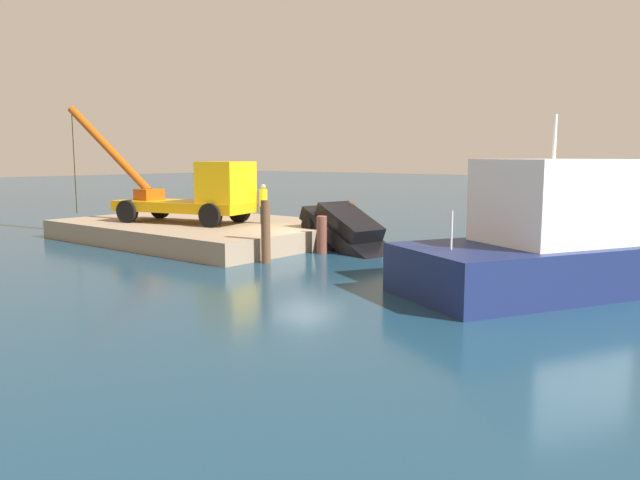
# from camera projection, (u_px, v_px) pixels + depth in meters

# --- Properties ---
(ground) EXTENTS (200.00, 200.00, 0.00)m
(ground) POSITION_uv_depth(u_px,v_px,m) (305.00, 252.00, 24.37)
(ground) COLOR navy
(dock) EXTENTS (12.38, 8.53, 0.82)m
(dock) POSITION_uv_depth(u_px,v_px,m) (203.00, 230.00, 28.12)
(dock) COLOR gray
(dock) RESTS_ON ground
(crane_truck) EXTENTS (10.26, 3.79, 5.34)m
(crane_truck) POSITION_uv_depth(u_px,v_px,m) (196.00, 193.00, 27.18)
(crane_truck) COLOR orange
(crane_truck) RESTS_ON dock
(dock_worker) EXTENTS (0.34, 0.34, 1.72)m
(dock_worker) POSITION_uv_depth(u_px,v_px,m) (263.00, 203.00, 27.13)
(dock_worker) COLOR black
(dock_worker) RESTS_ON dock
(salvaged_car) EXTENTS (4.62, 2.83, 2.65)m
(salvaged_car) POSITION_uv_depth(u_px,v_px,m) (350.00, 232.00, 24.76)
(salvaged_car) COLOR black
(salvaged_car) RESTS_ON ground
(moored_yacht) EXTENTS (8.38, 11.46, 6.45)m
(moored_yacht) POSITION_uv_depth(u_px,v_px,m) (598.00, 264.00, 18.06)
(moored_yacht) COLOR navy
(moored_yacht) RESTS_ON ground
(piling_near) EXTENTS (0.33, 0.33, 2.22)m
(piling_near) POSITION_uv_depth(u_px,v_px,m) (266.00, 232.00, 21.86)
(piling_near) COLOR brown
(piling_near) RESTS_ON ground
(piling_mid) EXTENTS (0.39, 0.39, 1.46)m
(piling_mid) POSITION_uv_depth(u_px,v_px,m) (322.00, 235.00, 23.99)
(piling_mid) COLOR brown
(piling_mid) RESTS_ON ground
(piling_far) EXTENTS (0.34, 0.34, 1.85)m
(piling_far) POSITION_uv_depth(u_px,v_px,m) (351.00, 224.00, 25.90)
(piling_far) COLOR brown
(piling_far) RESTS_ON ground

